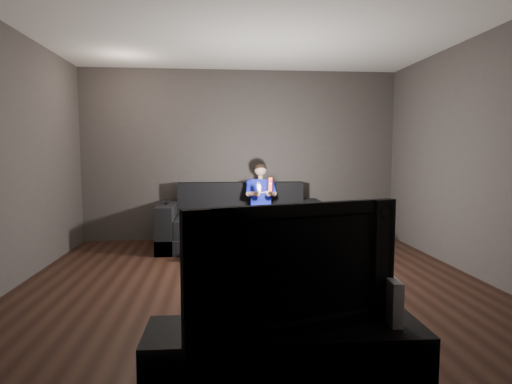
{
  "coord_description": "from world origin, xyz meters",
  "views": [
    {
      "loc": [
        -0.39,
        -4.37,
        1.41
      ],
      "look_at": [
        0.15,
        1.55,
        0.85
      ],
      "focal_mm": 30.0,
      "sensor_mm": 36.0,
      "label": 1
    }
  ],
  "objects": [
    {
      "name": "sofa",
      "position": [
        -0.03,
        1.9,
        0.31
      ],
      "size": [
        2.43,
        1.05,
        0.94
      ],
      "color": "black",
      "rests_on": "floor"
    },
    {
      "name": "front_wall",
      "position": [
        0.0,
        -2.5,
        1.35
      ],
      "size": [
        5.0,
        0.04,
        2.7
      ],
      "primitive_type": "cube",
      "color": "#3E3736",
      "rests_on": "ground"
    },
    {
      "name": "nunchuk_white",
      "position": [
        0.18,
        1.41,
        0.93
      ],
      "size": [
        0.09,
        0.11,
        0.16
      ],
      "color": "white",
      "rests_on": "child"
    },
    {
      "name": "wii_remote_black",
      "position": [
        -1.12,
        1.81,
        0.68
      ],
      "size": [
        0.04,
        0.15,
        0.03
      ],
      "color": "black",
      "rests_on": "sofa"
    },
    {
      "name": "wii_console",
      "position": [
        0.52,
        -2.27,
        0.63
      ],
      "size": [
        0.07,
        0.18,
        0.23
      ],
      "primitive_type": "cube",
      "rotation": [
        0.0,
        0.0,
        -0.07
      ],
      "color": "white",
      "rests_on": "media_console"
    },
    {
      "name": "coffee_table",
      "position": [
        0.08,
        1.08,
        0.36
      ],
      "size": [
        1.26,
        0.89,
        0.42
      ],
      "color": "black",
      "rests_on": "floor"
    },
    {
      "name": "right_wall",
      "position": [
        2.5,
        0.0,
        1.35
      ],
      "size": [
        0.04,
        5.0,
        2.7
      ],
      "primitive_type": "cube",
      "color": "#3E3736",
      "rests_on": "ground"
    },
    {
      "name": "wii_remote_red",
      "position": [
        0.34,
        1.4,
        0.96
      ],
      "size": [
        0.06,
        0.08,
        0.19
      ],
      "color": "red",
      "rests_on": "child"
    },
    {
      "name": "child",
      "position": [
        0.25,
        1.83,
        0.76
      ],
      "size": [
        0.45,
        0.55,
        1.1
      ],
      "color": "black",
      "rests_on": "sofa"
    },
    {
      "name": "media_console",
      "position": [
        -0.05,
        -2.27,
        0.26
      ],
      "size": [
        1.44,
        0.42,
        0.51
      ],
      "primitive_type": "cube",
      "rotation": [
        0.0,
        0.0,
        -0.01
      ],
      "color": "black",
      "rests_on": "floor"
    },
    {
      "name": "tv",
      "position": [
        -0.05,
        -2.27,
        0.84
      ],
      "size": [
        1.12,
        0.49,
        0.65
      ],
      "primitive_type": "imported",
      "rotation": [
        0.0,
        0.0,
        0.31
      ],
      "color": "black",
      "rests_on": "media_console"
    },
    {
      "name": "ceiling",
      "position": [
        0.0,
        0.0,
        2.7
      ],
      "size": [
        5.0,
        5.0,
        0.02
      ],
      "primitive_type": "cube",
      "color": "silver",
      "rests_on": "back_wall"
    },
    {
      "name": "floor",
      "position": [
        0.0,
        0.0,
        0.0
      ],
      "size": [
        5.0,
        5.0,
        0.0
      ],
      "primitive_type": "plane",
      "color": "black",
      "rests_on": "ground"
    },
    {
      "name": "back_wall",
      "position": [
        0.0,
        2.5,
        1.35
      ],
      "size": [
        5.0,
        0.04,
        2.7
      ],
      "primitive_type": "cube",
      "color": "#3E3736",
      "rests_on": "ground"
    }
  ]
}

